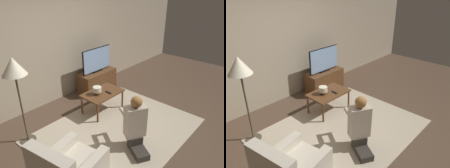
# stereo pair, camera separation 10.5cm
# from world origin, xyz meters

# --- Properties ---
(ground_plane) EXTENTS (10.00, 10.00, 0.00)m
(ground_plane) POSITION_xyz_m (0.00, 0.00, 0.00)
(ground_plane) COLOR brown
(wall_back) EXTENTS (10.00, 0.06, 2.60)m
(wall_back) POSITION_xyz_m (0.00, 1.93, 1.30)
(wall_back) COLOR tan
(wall_back) RESTS_ON ground_plane
(rug) EXTENTS (2.96, 2.25, 0.02)m
(rug) POSITION_xyz_m (0.00, 0.00, 0.01)
(rug) COLOR #BCAD93
(rug) RESTS_ON ground_plane
(tv_stand) EXTENTS (1.02, 0.42, 0.52)m
(tv_stand) POSITION_xyz_m (0.99, 1.53, 0.26)
(tv_stand) COLOR brown
(tv_stand) RESTS_ON ground_plane
(tv) EXTENTS (0.91, 0.08, 0.61)m
(tv) POSITION_xyz_m (0.99, 1.53, 0.83)
(tv) COLOR black
(tv) RESTS_ON tv_stand
(coffee_table) EXTENTS (0.86, 0.55, 0.46)m
(coffee_table) POSITION_xyz_m (0.33, 0.70, 0.41)
(coffee_table) COLOR brown
(coffee_table) RESTS_ON ground_plane
(floor_lamp) EXTENTS (0.38, 0.38, 1.58)m
(floor_lamp) POSITION_xyz_m (-1.29, 1.01, 1.34)
(floor_lamp) COLOR #4C4233
(floor_lamp) RESTS_ON ground_plane
(person_kneeling) EXTENTS (0.61, 0.81, 0.99)m
(person_kneeling) POSITION_xyz_m (-0.17, -0.52, 0.49)
(person_kneeling) COLOR #332D28
(person_kneeling) RESTS_ON rug
(picture_frame) EXTENTS (0.11, 0.01, 0.15)m
(picture_frame) POSITION_xyz_m (0.35, 0.80, 0.53)
(picture_frame) COLOR brown
(picture_frame) RESTS_ON coffee_table
(table_lamp) EXTENTS (0.18, 0.18, 0.17)m
(table_lamp) POSITION_xyz_m (0.19, 0.72, 0.56)
(table_lamp) COLOR #4C3823
(table_lamp) RESTS_ON coffee_table
(remote) EXTENTS (0.04, 0.15, 0.02)m
(remote) POSITION_xyz_m (0.39, 0.59, 0.47)
(remote) COLOR black
(remote) RESTS_ON coffee_table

